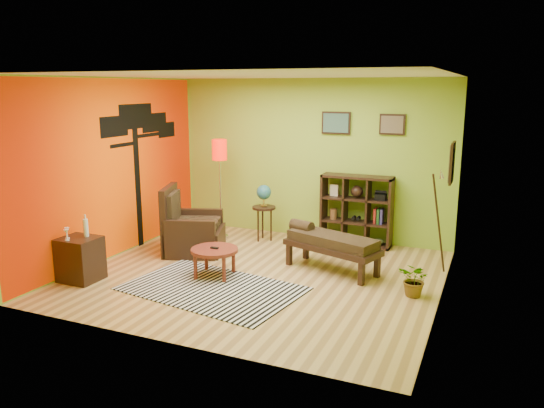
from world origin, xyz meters
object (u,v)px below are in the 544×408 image
at_px(armchair, 190,232).
at_px(side_cabinet, 80,259).
at_px(globe_table, 264,199).
at_px(coffee_table, 215,252).
at_px(bench, 330,242).
at_px(potted_plant, 415,283).
at_px(cube_shelf, 357,211).
at_px(floor_lamp, 220,159).

xyz_separation_m(armchair, side_cabinet, (-0.72, -1.72, -0.02)).
xyz_separation_m(armchair, globe_table, (0.82, 1.10, 0.42)).
height_order(coffee_table, bench, bench).
bearing_deg(potted_plant, globe_table, 150.81).
xyz_separation_m(coffee_table, cube_shelf, (1.47, 2.31, 0.25)).
relative_size(armchair, bench, 0.74).
height_order(coffee_table, potted_plant, coffee_table).
bearing_deg(bench, coffee_table, -148.20).
distance_m(armchair, cube_shelf, 2.82).
distance_m(side_cabinet, cube_shelf, 4.46).
height_order(bench, potted_plant, bench).
distance_m(cube_shelf, potted_plant, 2.37).
bearing_deg(floor_lamp, armchair, -92.07).
bearing_deg(cube_shelf, potted_plant, -56.93).
xyz_separation_m(globe_table, bench, (1.52, -1.06, -0.32)).
bearing_deg(cube_shelf, globe_table, -166.76).
distance_m(coffee_table, floor_lamp, 2.29).
bearing_deg(globe_table, potted_plant, -29.19).
bearing_deg(floor_lamp, cube_shelf, 11.78).
distance_m(cube_shelf, bench, 1.44).
height_order(coffee_table, armchair, armchair).
height_order(globe_table, bench, globe_table).
bearing_deg(bench, floor_lamp, 158.04).
relative_size(coffee_table, side_cabinet, 0.72).
xyz_separation_m(coffee_table, globe_table, (-0.10, 1.94, 0.40)).
bearing_deg(globe_table, side_cabinet, -118.81).
height_order(cube_shelf, bench, cube_shelf).
relative_size(coffee_table, globe_table, 0.68).
height_order(armchair, cube_shelf, cube_shelf).
bearing_deg(potted_plant, bench, 158.01).
bearing_deg(cube_shelf, coffee_table, -122.47).
relative_size(floor_lamp, cube_shelf, 1.46).
xyz_separation_m(armchair, cube_shelf, (2.39, 1.47, 0.27)).
distance_m(side_cabinet, potted_plant, 4.56).
relative_size(side_cabinet, potted_plant, 2.04).
xyz_separation_m(armchair, bench, (2.35, 0.04, 0.10)).
distance_m(side_cabinet, globe_table, 3.24).
relative_size(coffee_table, floor_lamp, 0.38).
bearing_deg(potted_plant, armchair, 172.40).
bearing_deg(floor_lamp, globe_table, 8.83).
distance_m(coffee_table, side_cabinet, 1.86).
xyz_separation_m(armchair, floor_lamp, (0.04, 0.97, 1.09)).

